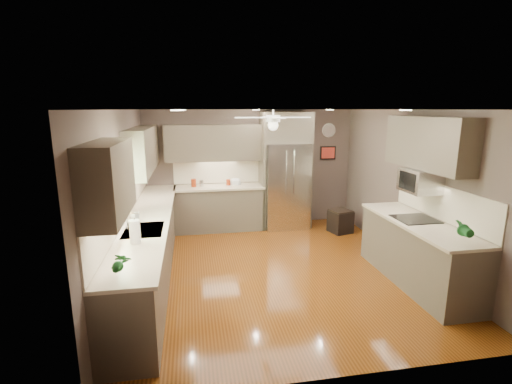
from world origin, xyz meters
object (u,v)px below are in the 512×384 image
object	(u,v)px
canister_b	(202,183)
soap_bottle	(135,216)
potted_plant_right	(464,229)
potted_plant_left	(121,263)
microwave	(420,181)
canister_d	(228,182)
bowl	(236,184)
paper_towel	(135,232)
refrigerator	(286,173)
stool	(340,221)
canister_a	(194,183)

from	to	relation	value
canister_b	soap_bottle	distance (m)	2.53
potted_plant_right	potted_plant_left	bearing A→B (deg)	-175.65
potted_plant_right	microwave	xyz separation A→B (m)	(0.13, 1.13, 0.37)
canister_d	potted_plant_left	bearing A→B (deg)	-108.86
bowl	paper_towel	distance (m)	3.62
refrigerator	stool	xyz separation A→B (m)	(1.03, -0.60, -0.95)
canister_a	canister_d	bearing A→B (deg)	3.14
canister_b	potted_plant_left	size ratio (longest dim) A/B	0.41
refrigerator	microwave	world-z (taller)	refrigerator
canister_b	canister_d	xyz separation A→B (m)	(0.56, 0.04, -0.01)
bowl	microwave	world-z (taller)	microwave
microwave	stool	size ratio (longest dim) A/B	1.12
potted_plant_left	paper_towel	size ratio (longest dim) A/B	1.02
microwave	paper_towel	world-z (taller)	microwave
canister_d	stool	distance (m)	2.47
refrigerator	stool	world-z (taller)	refrigerator
stool	potted_plant_right	bearing A→B (deg)	-87.04
bowl	stool	world-z (taller)	bowl
soap_bottle	stool	distance (m)	4.24
refrigerator	stool	distance (m)	1.53
canister_d	potted_plant_left	world-z (taller)	potted_plant_left
soap_bottle	bowl	bearing A→B (deg)	53.67
canister_d	canister_a	bearing A→B (deg)	-176.86
canister_d	stool	xyz separation A→B (m)	(2.25, -0.69, -0.76)
refrigerator	paper_towel	distance (m)	4.14
potted_plant_left	stool	size ratio (longest dim) A/B	0.66
canister_a	soap_bottle	size ratio (longest dim) A/B	0.93
potted_plant_left	microwave	size ratio (longest dim) A/B	0.59
paper_towel	refrigerator	bearing A→B (deg)	50.01
canister_a	stool	size ratio (longest dim) A/B	0.34
bowl	microwave	distance (m)	3.70
microwave	soap_bottle	bearing A→B (deg)	173.91
canister_d	refrigerator	bearing A→B (deg)	-4.00
canister_a	paper_towel	bearing A→B (deg)	-102.64
canister_a	paper_towel	size ratio (longest dim) A/B	0.53
stool	canister_d	bearing A→B (deg)	163.00
potted_plant_right	paper_towel	size ratio (longest dim) A/B	1.08
potted_plant_left	microwave	world-z (taller)	microwave
canister_d	refrigerator	distance (m)	1.24
canister_b	microwave	distance (m)	4.18
canister_d	soap_bottle	size ratio (longest dim) A/B	0.71
canister_b	potted_plant_right	bearing A→B (deg)	-52.54
canister_a	refrigerator	xyz separation A→B (m)	(1.94, -0.05, 0.17)
bowl	stool	distance (m)	2.32
potted_plant_left	potted_plant_right	distance (m)	3.87
microwave	stool	bearing A→B (deg)	97.98
canister_a	bowl	world-z (taller)	canister_a
canister_d	bowl	bearing A→B (deg)	-4.78
paper_towel	potted_plant_left	bearing A→B (deg)	-89.88
microwave	paper_towel	bearing A→B (deg)	-173.36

